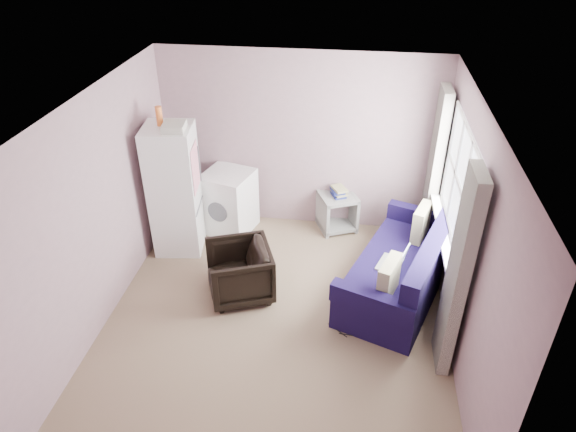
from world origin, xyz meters
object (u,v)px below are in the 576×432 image
(armchair, at_px, (239,269))
(sofa, at_px, (404,270))
(fridge, at_px, (175,189))
(side_table, at_px, (337,209))
(washing_machine, at_px, (229,200))

(armchair, relative_size, sofa, 0.33)
(armchair, height_order, fridge, fridge)
(fridge, distance_m, side_table, 2.29)
(fridge, height_order, sofa, fridge)
(armchair, xyz_separation_m, fridge, (-1.02, 0.88, 0.52))
(washing_machine, height_order, sofa, sofa)
(armchair, xyz_separation_m, side_table, (1.06, 1.62, -0.06))
(fridge, height_order, washing_machine, fridge)
(side_table, bearing_deg, sofa, -56.85)
(washing_machine, distance_m, side_table, 1.54)
(washing_machine, bearing_deg, armchair, -55.97)
(armchair, distance_m, washing_machine, 1.48)
(armchair, relative_size, washing_machine, 0.83)
(armchair, bearing_deg, washing_machine, 176.84)
(fridge, bearing_deg, sofa, -18.32)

